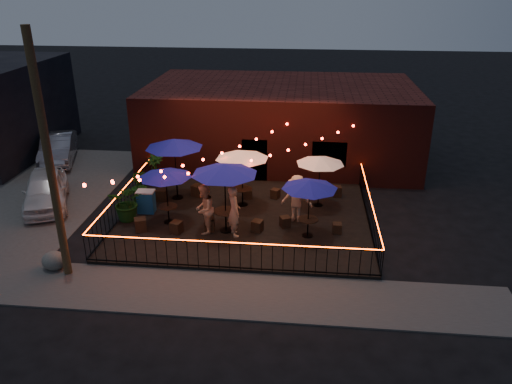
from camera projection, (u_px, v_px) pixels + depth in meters
ground at (238, 244)px, 18.66m from camera, size 110.00×110.00×0.00m
patio at (244, 218)px, 20.45m from camera, size 10.00×8.00×0.15m
sidewalk at (224, 294)px, 15.68m from camera, size 18.00×2.50×0.05m
brick_building at (281, 122)px, 26.89m from camera, size 14.00×8.00×4.00m
utility_pole at (49, 162)px, 15.19m from camera, size 0.26×0.26×8.00m
fence_front at (230, 256)px, 16.57m from camera, size 10.00×0.04×1.04m
fence_left at (125, 200)px, 20.68m from camera, size 0.04×8.00×1.04m
fence_right at (369, 211)px, 19.76m from camera, size 0.04×8.00×1.04m
festoon_lights at (217, 164)px, 19.30m from camera, size 10.02×8.72×1.32m
cafe_table_0 at (165, 174)px, 19.16m from camera, size 2.23×2.23×2.28m
cafe_table_1 at (174, 144)px, 21.20m from camera, size 3.14×3.14×2.73m
cafe_table_2 at (225, 170)px, 18.32m from camera, size 3.26×3.26×2.75m
cafe_table_3 at (242, 155)px, 20.61m from camera, size 2.85×2.85×2.48m
cafe_table_4 at (310, 185)px, 18.11m from camera, size 2.35×2.35×2.28m
cafe_table_5 at (320, 161)px, 20.65m from camera, size 2.47×2.47×2.23m
bistro_chair_0 at (141, 225)px, 19.22m from camera, size 0.56×0.56×0.51m
bistro_chair_1 at (176, 227)px, 19.06m from camera, size 0.50×0.50×0.47m
bistro_chair_2 at (162, 195)px, 21.87m from camera, size 0.45×0.45×0.50m
bistro_chair_3 at (197, 190)px, 22.30m from camera, size 0.55×0.55×0.51m
bistro_chair_4 at (209, 225)px, 19.23m from camera, size 0.44×0.44×0.47m
bistro_chair_5 at (257, 226)px, 19.19m from camera, size 0.48×0.48×0.45m
bistro_chair_6 at (248, 194)px, 22.06m from camera, size 0.44×0.44×0.40m
bistro_chair_7 at (275, 194)px, 22.10m from camera, size 0.45×0.45×0.41m
bistro_chair_8 at (285, 222)px, 19.54m from camera, size 0.48×0.48×0.43m
bistro_chair_9 at (337, 228)px, 19.07m from camera, size 0.34×0.34×0.40m
bistro_chair_10 at (317, 190)px, 22.37m from camera, size 0.52×0.52×0.51m
bistro_chair_11 at (337, 191)px, 22.27m from camera, size 0.43×0.43×0.47m
patron_a at (234, 211)px, 18.63m from camera, size 0.73×0.85×1.98m
patron_b at (204, 209)px, 18.81m from camera, size 0.86×1.04×1.97m
patron_c at (297, 198)px, 19.77m from camera, size 1.35×0.91×1.93m
potted_shrub_a at (128, 202)px, 19.89m from camera, size 1.41×1.23×1.54m
potted_shrub_b at (141, 186)px, 21.40m from camera, size 1.00×0.89×1.55m
potted_shrub_c at (155, 170)px, 23.38m from camera, size 0.91×0.91×1.45m
cooler at (146, 201)px, 20.66m from camera, size 0.74×0.54×0.96m
boulder at (54, 261)px, 16.91m from camera, size 1.07×1.00×0.68m
car_white at (46, 190)px, 21.53m from camera, size 3.31×4.64×1.47m
car_silver at (58, 148)px, 26.72m from camera, size 2.90×4.73×1.47m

